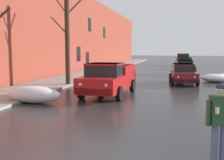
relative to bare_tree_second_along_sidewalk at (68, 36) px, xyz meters
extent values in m
cube|color=gray|center=(-1.42, 5.55, -3.28)|extent=(3.40, 80.00, 0.12)
cube|color=brown|center=(-3.62, 5.55, 1.03)|extent=(0.60, 80.00, 8.74)
cube|color=black|center=(-3.33, 13.82, -2.03)|extent=(0.08, 1.10, 1.60)
cube|color=black|center=(-3.33, 10.86, -1.40)|extent=(0.08, 1.10, 1.60)
cube|color=black|center=(-3.33, 21.49, 1.50)|extent=(0.08, 1.10, 1.60)
cube|color=black|center=(-3.33, 14.76, 2.04)|extent=(0.08, 1.10, 1.60)
ellipsoid|color=white|center=(0.75, 17.00, -3.07)|extent=(1.94, 1.18, 0.56)
ellipsoid|color=white|center=(1.07, 17.14, -3.10)|extent=(0.60, 0.50, 0.50)
ellipsoid|color=white|center=(0.78, -5.99, -2.95)|extent=(2.63, 1.07, 0.78)
ellipsoid|color=white|center=(0.03, -5.80, -3.01)|extent=(0.80, 0.67, 0.67)
ellipsoid|color=white|center=(9.97, 4.50, -3.04)|extent=(2.05, 1.39, 0.61)
ellipsoid|color=white|center=(10.47, 4.74, -3.02)|extent=(0.78, 0.65, 0.65)
cylinder|color=#382B1E|center=(-0.02, -0.02, -0.14)|extent=(0.33, 0.33, 6.40)
cylinder|color=#382B1E|center=(-0.39, -0.42, 0.65)|extent=(0.85, 0.91, 1.12)
cylinder|color=#382B1E|center=(-0.24, -0.49, 1.93)|extent=(0.55, 1.03, 1.09)
cylinder|color=#382B1E|center=(0.56, 0.62, 2.26)|extent=(1.30, 1.41, 1.79)
cube|color=red|center=(3.62, -3.01, -2.61)|extent=(2.16, 5.13, 0.76)
cube|color=black|center=(3.58, -3.71, -1.91)|extent=(1.76, 1.69, 0.64)
cube|color=red|center=(3.58, -3.71, -1.63)|extent=(1.80, 1.75, 0.08)
cube|color=red|center=(4.57, -2.04, -2.01)|extent=(0.22, 2.42, 0.44)
cube|color=red|center=(2.76, -1.95, -2.01)|extent=(0.22, 2.42, 0.44)
cube|color=red|center=(3.73, -0.53, -2.01)|extent=(1.82, 0.19, 0.44)
cube|color=#B7B7BC|center=(3.50, -5.47, -2.81)|extent=(1.82, 0.21, 0.32)
sphere|color=white|center=(4.12, -5.54, -2.49)|extent=(0.16, 0.16, 0.16)
sphere|color=white|center=(2.87, -5.48, -2.49)|extent=(0.16, 0.16, 0.16)
cylinder|color=black|center=(4.52, -4.56, -2.99)|extent=(0.25, 0.73, 0.72)
cylinder|color=black|center=(2.57, -4.47, -2.99)|extent=(0.25, 0.73, 0.72)
cylinder|color=black|center=(4.66, -1.54, -2.99)|extent=(0.25, 0.73, 0.72)
cylinder|color=black|center=(2.71, -1.45, -2.99)|extent=(0.25, 0.73, 0.72)
cube|color=maroon|center=(7.60, 2.95, -2.75)|extent=(1.95, 4.16, 0.60)
cube|color=black|center=(7.59, 3.15, -2.19)|extent=(1.56, 2.21, 0.52)
cube|color=maroon|center=(7.59, 3.15, -1.96)|extent=(1.59, 2.25, 0.06)
cube|color=black|center=(7.77, 0.99, -2.93)|extent=(1.58, 0.26, 0.22)
cube|color=black|center=(7.43, 4.91, -2.93)|extent=(1.58, 0.26, 0.22)
cylinder|color=black|center=(8.53, 1.78, -3.05)|extent=(0.23, 0.61, 0.60)
cylinder|color=black|center=(6.89, 1.64, -3.05)|extent=(0.23, 0.61, 0.60)
cylinder|color=black|center=(8.32, 4.27, -3.05)|extent=(0.23, 0.61, 0.60)
cylinder|color=black|center=(6.67, 4.13, -3.05)|extent=(0.23, 0.61, 0.60)
sphere|color=silver|center=(8.30, 1.01, -2.67)|extent=(0.14, 0.14, 0.14)
sphere|color=silver|center=(7.25, 0.92, -2.67)|extent=(0.14, 0.14, 0.14)
cube|color=black|center=(7.81, 9.81, -2.75)|extent=(1.97, 4.52, 0.60)
cube|color=black|center=(7.79, 10.02, -2.19)|extent=(1.57, 2.39, 0.52)
cube|color=black|center=(7.79, 10.02, -1.96)|extent=(1.61, 2.44, 0.06)
cube|color=black|center=(7.98, 7.66, -2.93)|extent=(1.58, 0.25, 0.22)
cube|color=black|center=(7.63, 11.95, -2.93)|extent=(1.58, 0.25, 0.22)
cylinder|color=black|center=(8.74, 8.52, -3.05)|extent=(0.23, 0.61, 0.60)
cylinder|color=black|center=(7.10, 8.38, -3.05)|extent=(0.23, 0.61, 0.60)
cylinder|color=black|center=(8.51, 11.23, -3.05)|extent=(0.23, 0.61, 0.60)
cylinder|color=black|center=(6.87, 11.09, -3.05)|extent=(0.23, 0.61, 0.60)
sphere|color=silver|center=(8.51, 7.68, -2.67)|extent=(0.14, 0.14, 0.14)
sphere|color=silver|center=(7.47, 7.59, -2.67)|extent=(0.14, 0.14, 0.14)
cube|color=#1E5633|center=(8.11, 17.68, -2.75)|extent=(1.84, 4.07, 0.60)
cube|color=black|center=(8.12, 17.88, -2.19)|extent=(1.53, 2.14, 0.52)
cube|color=#1E5633|center=(8.12, 17.88, -1.96)|extent=(1.57, 2.18, 0.06)
cube|color=black|center=(8.04, 15.72, -2.93)|extent=(1.66, 0.18, 0.22)
cube|color=black|center=(8.18, 19.63, -2.93)|extent=(1.66, 0.18, 0.22)
cylinder|color=black|center=(8.93, 16.40, -3.05)|extent=(0.20, 0.61, 0.60)
cylinder|color=black|center=(7.20, 16.47, -3.05)|extent=(0.20, 0.61, 0.60)
cylinder|color=black|center=(9.02, 18.89, -3.05)|extent=(0.20, 0.61, 0.60)
cylinder|color=black|center=(7.29, 18.95, -3.05)|extent=(0.20, 0.61, 0.60)
sphere|color=silver|center=(8.59, 15.67, -2.67)|extent=(0.14, 0.14, 0.14)
sphere|color=silver|center=(7.49, 15.71, -2.67)|extent=(0.14, 0.14, 0.14)
cube|color=red|center=(7.88, 24.82, -2.61)|extent=(1.95, 4.29, 0.80)
cube|color=black|center=(7.88, 24.86, -1.87)|extent=(1.66, 3.00, 0.68)
cube|color=red|center=(7.88, 24.86, -1.56)|extent=(1.70, 3.07, 0.06)
cube|color=#520B0B|center=(7.92, 22.75, -2.89)|extent=(1.84, 0.15, 0.22)
cube|color=#520B0B|center=(7.85, 26.90, -2.89)|extent=(1.84, 0.15, 0.22)
cylinder|color=black|center=(8.86, 23.52, -3.01)|extent=(0.19, 0.68, 0.68)
cylinder|color=black|center=(6.95, 23.49, -3.01)|extent=(0.19, 0.68, 0.68)
cylinder|color=black|center=(8.82, 26.16, -3.01)|extent=(0.19, 0.68, 0.68)
cylinder|color=black|center=(6.90, 26.12, -3.01)|extent=(0.19, 0.68, 0.68)
sphere|color=silver|center=(8.53, 22.73, -2.53)|extent=(0.14, 0.14, 0.14)
sphere|color=silver|center=(7.31, 22.71, -2.53)|extent=(0.14, 0.14, 0.14)
cylinder|color=slate|center=(8.24, -11.06, -2.92)|extent=(0.19, 0.19, 0.86)
cylinder|color=slate|center=(8.05, -11.13, -2.92)|extent=(0.19, 0.19, 0.86)
cube|color=#234728|center=(8.15, -11.10, -2.17)|extent=(0.48, 0.38, 0.64)
cylinder|color=#234728|center=(7.90, -11.18, -2.23)|extent=(0.14, 0.14, 0.56)
sphere|color=beige|center=(8.15, -11.10, -1.71)|extent=(0.22, 0.22, 0.22)
ellipsoid|color=#1E2D4C|center=(8.15, -11.10, -1.67)|extent=(0.23, 0.23, 0.17)
cylinder|color=beige|center=(8.05, -11.32, -2.15)|extent=(0.10, 0.10, 0.11)
cylinder|color=silver|center=(8.05, -11.32, -2.08)|extent=(0.11, 0.11, 0.02)
camera|label=1|loc=(7.24, -17.28, -0.86)|focal=43.94mm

